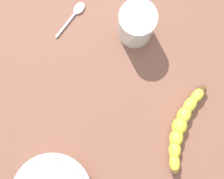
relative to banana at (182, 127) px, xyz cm
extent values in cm
cube|color=brown|center=(10.12, -11.58, -3.28)|extent=(120.00, 120.00, 3.00)
ellipsoid|color=yellow|center=(-5.17, -6.59, 0.00)|extent=(4.91, 4.52, 2.49)
ellipsoid|color=yellow|center=(-2.98, -4.77, 0.00)|extent=(5.05, 5.00, 2.84)
ellipsoid|color=yellow|center=(-1.06, -2.68, 0.00)|extent=(5.17, 5.33, 3.20)
ellipsoid|color=yellow|center=(0.58, -0.36, 0.00)|extent=(5.26, 5.49, 3.55)
ellipsoid|color=yellow|center=(1.91, 2.16, 0.00)|extent=(4.66, 5.20, 3.20)
ellipsoid|color=yellow|center=(2.89, 4.83, 0.00)|extent=(3.94, 4.90, 2.84)
ellipsoid|color=yellow|center=(3.52, 7.60, 0.00)|extent=(3.12, 4.60, 2.49)
sphere|color=#513819|center=(-6.72, -7.72, 0.00)|extent=(1.95, 1.95, 1.95)
sphere|color=#513819|center=(3.82, 9.50, 0.00)|extent=(1.95, 1.95, 1.95)
cylinder|color=silver|center=(6.02, -25.34, 3.43)|extent=(8.55, 8.55, 10.41)
cylinder|color=#8F6997|center=(6.02, -25.34, 2.44)|extent=(8.05, 8.05, 7.94)
ellipsoid|color=silver|center=(18.52, -33.92, -1.38)|extent=(4.28, 4.19, 0.80)
cube|color=silver|center=(22.37, -30.49, -1.38)|extent=(6.68, 6.03, 0.25)
camera|label=1|loc=(15.92, -4.42, 67.74)|focal=45.92mm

